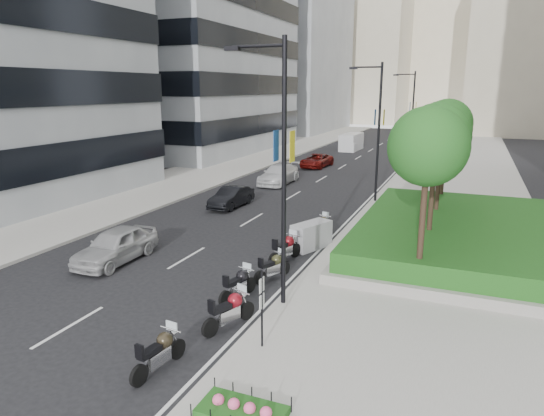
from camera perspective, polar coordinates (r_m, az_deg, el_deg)
The scene contains 31 objects.
ground at distance 18.37m, azimuth -12.67°, elevation -10.24°, with size 160.00×160.00×0.00m, color black.
sidewalk_right at distance 44.22m, azimuth 20.93°, elevation 3.45°, with size 10.00×100.00×0.15m, color #9E9B93.
sidewalk_left at distance 49.33m, azimuth -4.27°, elevation 5.33°, with size 8.00×100.00×0.15m, color #9E9B93.
lane_edge at distance 44.65m, azimuth 14.12°, elevation 3.95°, with size 0.12×100.00×0.01m, color silver.
lane_centre at distance 45.66m, azimuth 7.65°, elevation 4.47°, with size 0.12×100.00×0.01m, color silver.
building_grey_far at distance 90.52m, azimuth 0.31°, elevation 18.74°, with size 22.00×26.00×30.00m, color gray.
building_cream_left at distance 117.36m, azimuth 9.00°, elevation 18.45°, with size 26.00×24.00×34.00m, color #B7AD93.
building_cream_centre at distance 134.33m, azimuth 19.93°, elevation 18.09°, with size 30.00×24.00×38.00m, color #B7AD93.
planter at distance 24.63m, azimuth 21.69°, elevation -3.76°, with size 10.00×14.00×0.40m, color gray.
hedge at distance 24.47m, azimuth 21.82°, elevation -2.42°, with size 9.40×13.40×0.80m, color #1B3D11.
flower_bed at distance 11.98m, azimuth -3.57°, elevation -22.83°, with size 2.00×1.00×0.20m, color #1B3D11.
tree_0 at distance 17.76m, azimuth 17.88°, elevation 6.82°, with size 2.80×2.80×6.30m.
tree_1 at distance 21.73m, azimuth 18.80°, elevation 7.94°, with size 2.80×2.80×6.30m.
tree_2 at distance 25.71m, azimuth 19.44°, elevation 8.71°, with size 2.80×2.80×6.30m.
tree_3 at distance 29.70m, azimuth 19.91°, elevation 9.27°, with size 2.80×2.80×6.30m.
lamp_post_0 at distance 15.86m, azimuth 0.90°, elevation 5.40°, with size 2.34×0.45×9.00m.
lamp_post_1 at distance 32.20m, azimuth 12.20°, elevation 9.43°, with size 2.34×0.45×9.00m.
lamp_post_2 at distance 49.98m, azimuth 16.03°, elevation 10.71°, with size 2.34×0.45×9.00m.
parking_sign at distance 14.00m, azimuth -1.20°, elevation -11.29°, with size 0.06×0.32×2.50m.
motorcycle_0 at distance 13.84m, azimuth -13.09°, elevation -16.20°, with size 0.69×2.07×1.03m.
motorcycle_1 at distance 15.71m, azimuth -4.98°, elevation -11.91°, with size 0.96×2.11×1.09m.
motorcycle_2 at distance 17.70m, azimuth -3.96°, elevation -8.95°, with size 0.71×2.03×1.02m.
motorcycle_3 at distance 19.37m, azimuth 0.11°, elevation -6.92°, with size 0.92×1.87×0.98m.
motorcycle_4 at distance 21.24m, azimuth 1.60°, elevation -4.79°, with size 0.87×2.21×1.12m.
motorcycle_5 at distance 22.98m, azimuth 4.65°, elevation -3.28°, with size 1.61×2.26×1.27m.
motorcycle_6 at distance 24.98m, azimuth 5.83°, elevation -2.14°, with size 0.67×2.00×1.00m.
car_a at distance 22.28m, azimuth -17.90°, elevation -4.18°, with size 1.77×4.40×1.50m, color #AEAEB0.
car_b at distance 31.03m, azimuth -4.81°, elevation 1.28°, with size 1.37×3.93×1.30m, color black.
car_c at distance 38.61m, azimuth 0.80°, elevation 3.99°, with size 2.11×5.19×1.50m, color silver.
car_d at distance 47.01m, azimuth 5.26°, elevation 5.58°, with size 2.12×4.59×1.28m, color #5D0D0B.
delivery_van at distance 60.40m, azimuth 9.27°, elevation 7.60°, with size 2.04×4.88×2.02m.
Camera 1 is at (9.88, -13.60, 7.42)m, focal length 32.00 mm.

